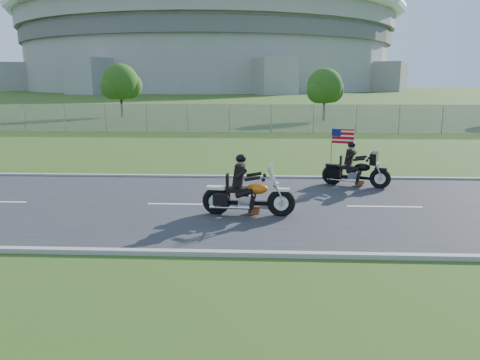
{
  "coord_description": "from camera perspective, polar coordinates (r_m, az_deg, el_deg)",
  "views": [
    {
      "loc": [
        0.34,
        -13.56,
        3.74
      ],
      "look_at": [
        -0.3,
        0.0,
        0.81
      ],
      "focal_mm": 35.0,
      "sensor_mm": 36.0,
      "label": 1
    }
  ],
  "objects": [
    {
      "name": "road",
      "position": [
        14.07,
        1.2,
        -3.15
      ],
      "size": [
        120.0,
        8.0,
        0.04
      ],
      "primitive_type": "cube",
      "color": "#28282B",
      "rests_on": "ground"
    },
    {
      "name": "curb_south",
      "position": [
        10.21,
        0.6,
        -9.01
      ],
      "size": [
        120.0,
        0.18,
        0.12
      ],
      "primitive_type": "cube",
      "color": "#9E9B93",
      "rests_on": "ground"
    },
    {
      "name": "ground",
      "position": [
        14.08,
        1.2,
        -3.23
      ],
      "size": [
        420.0,
        420.0,
        0.0
      ],
      "primitive_type": "plane",
      "color": "#2E4515",
      "rests_on": "ground"
    },
    {
      "name": "stadium",
      "position": [
        185.07,
        -3.76,
        15.84
      ],
      "size": [
        140.4,
        140.4,
        29.2
      ],
      "color": "#A3A099",
      "rests_on": "ground"
    },
    {
      "name": "tree_fence_mid",
      "position": [
        49.71,
        -14.3,
        11.32
      ],
      "size": [
        3.96,
        3.69,
        5.3
      ],
      "color": "#382316",
      "rests_on": "ground"
    },
    {
      "name": "motorcycle_follow",
      "position": [
        16.96,
        13.92,
        0.99
      ],
      "size": [
        2.32,
        1.16,
        2.0
      ],
      "rotation": [
        0.0,
        0.0,
        -0.33
      ],
      "color": "black",
      "rests_on": "ground"
    },
    {
      "name": "tree_fence_near",
      "position": [
        43.98,
        10.34,
        11.0
      ],
      "size": [
        3.52,
        3.28,
        4.75
      ],
      "color": "#382316",
      "rests_on": "ground"
    },
    {
      "name": "motorcycle_lead",
      "position": [
        12.97,
        0.85,
        -2.04
      ],
      "size": [
        2.61,
        0.72,
        1.76
      ],
      "rotation": [
        0.0,
        0.0,
        -0.07
      ],
      "color": "black",
      "rests_on": "ground"
    },
    {
      "name": "curb_north",
      "position": [
        18.0,
        1.55,
        0.35
      ],
      "size": [
        120.0,
        0.18,
        0.12
      ],
      "primitive_type": "cube",
      "color": "#9E9B93",
      "rests_on": "ground"
    },
    {
      "name": "fence",
      "position": [
        34.1,
        -6.38,
        7.51
      ],
      "size": [
        60.0,
        0.03,
        2.0
      ],
      "primitive_type": "cube",
      "color": "gray",
      "rests_on": "ground"
    }
  ]
}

